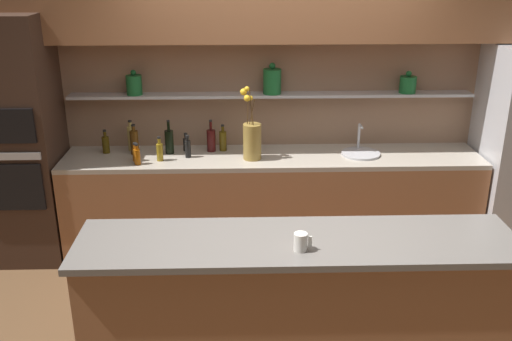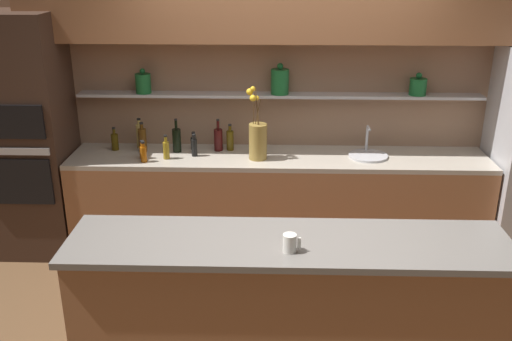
{
  "view_description": "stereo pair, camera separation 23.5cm",
  "coord_description": "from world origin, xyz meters",
  "px_view_note": "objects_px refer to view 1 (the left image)",
  "views": [
    {
      "loc": [
        -0.33,
        -3.44,
        2.57
      ],
      "look_at": [
        -0.22,
        0.37,
        1.12
      ],
      "focal_mm": 40.0,
      "sensor_mm": 36.0,
      "label": 1
    },
    {
      "loc": [
        -0.1,
        -3.44,
        2.57
      ],
      "look_at": [
        -0.22,
        0.37,
        1.12
      ],
      "focal_mm": 40.0,
      "sensor_mm": 36.0,
      "label": 2
    }
  ],
  "objects_px": {
    "sink_fixture": "(361,152)",
    "bottle_oil_0": "(106,144)",
    "bottle_sauce_9": "(188,148)",
    "bottle_sauce_2": "(137,156)",
    "coffee_mug": "(302,242)",
    "bottle_sauce_4": "(186,143)",
    "bottle_wine_7": "(211,140)",
    "bottle_spirit_6": "(134,142)",
    "bottle_wine_10": "(169,141)",
    "flower_vase": "(252,138)",
    "bottle_oil_8": "(223,140)",
    "bottle_oil_3": "(160,151)",
    "bottle_spirit_5": "(131,138)",
    "oven_tower": "(15,142)",
    "bottle_sauce_1": "(136,153)"
  },
  "relations": [
    {
      "from": "bottle_oil_3",
      "to": "bottle_oil_0",
      "type": "bearing_deg",
      "value": 156.46
    },
    {
      "from": "bottle_sauce_9",
      "to": "coffee_mug",
      "type": "relative_size",
      "value": 1.89
    },
    {
      "from": "bottle_spirit_5",
      "to": "bottle_wine_10",
      "type": "height_order",
      "value": "bottle_wine_10"
    },
    {
      "from": "bottle_sauce_9",
      "to": "bottle_sauce_2",
      "type": "bearing_deg",
      "value": -158.36
    },
    {
      "from": "sink_fixture",
      "to": "bottle_sauce_4",
      "type": "height_order",
      "value": "sink_fixture"
    },
    {
      "from": "flower_vase",
      "to": "bottle_sauce_1",
      "type": "distance_m",
      "value": 0.99
    },
    {
      "from": "sink_fixture",
      "to": "bottle_oil_0",
      "type": "bearing_deg",
      "value": 177.16
    },
    {
      "from": "flower_vase",
      "to": "bottle_spirit_6",
      "type": "bearing_deg",
      "value": 171.48
    },
    {
      "from": "coffee_mug",
      "to": "bottle_oil_8",
      "type": "bearing_deg",
      "value": 103.53
    },
    {
      "from": "bottle_sauce_2",
      "to": "bottle_oil_8",
      "type": "bearing_deg",
      "value": 25.27
    },
    {
      "from": "bottle_sauce_4",
      "to": "bottle_wine_7",
      "type": "xyz_separation_m",
      "value": [
        0.22,
        -0.02,
        0.04
      ]
    },
    {
      "from": "sink_fixture",
      "to": "bottle_oil_3",
      "type": "height_order",
      "value": "sink_fixture"
    },
    {
      "from": "sink_fixture",
      "to": "bottle_oil_0",
      "type": "xyz_separation_m",
      "value": [
        -2.24,
        0.11,
        0.06
      ]
    },
    {
      "from": "sink_fixture",
      "to": "bottle_oil_0",
      "type": "height_order",
      "value": "sink_fixture"
    },
    {
      "from": "oven_tower",
      "to": "bottle_sauce_4",
      "type": "relative_size",
      "value": 13.1
    },
    {
      "from": "oven_tower",
      "to": "bottle_wine_7",
      "type": "relative_size",
      "value": 7.41
    },
    {
      "from": "flower_vase",
      "to": "bottle_oil_0",
      "type": "bearing_deg",
      "value": 171.42
    },
    {
      "from": "bottle_sauce_2",
      "to": "bottle_oil_3",
      "type": "relative_size",
      "value": 0.85
    },
    {
      "from": "sink_fixture",
      "to": "bottle_sauce_9",
      "type": "xyz_separation_m",
      "value": [
        -1.51,
        -0.03,
        0.06
      ]
    },
    {
      "from": "flower_vase",
      "to": "sink_fixture",
      "type": "relative_size",
      "value": 1.88
    },
    {
      "from": "bottle_sauce_4",
      "to": "bottle_wine_10",
      "type": "relative_size",
      "value": 0.54
    },
    {
      "from": "coffee_mug",
      "to": "bottle_oil_0",
      "type": "bearing_deg",
      "value": 127.26
    },
    {
      "from": "oven_tower",
      "to": "bottle_oil_8",
      "type": "height_order",
      "value": "oven_tower"
    },
    {
      "from": "flower_vase",
      "to": "sink_fixture",
      "type": "xyz_separation_m",
      "value": [
        0.96,
        0.08,
        -0.16
      ]
    },
    {
      "from": "bottle_wine_10",
      "to": "bottle_wine_7",
      "type": "bearing_deg",
      "value": 6.93
    },
    {
      "from": "bottle_oil_0",
      "to": "bottle_spirit_6",
      "type": "relative_size",
      "value": 0.78
    },
    {
      "from": "sink_fixture",
      "to": "bottle_sauce_4",
      "type": "distance_m",
      "value": 1.55
    },
    {
      "from": "oven_tower",
      "to": "bottle_oil_0",
      "type": "xyz_separation_m",
      "value": [
        0.73,
        0.12,
        -0.07
      ]
    },
    {
      "from": "sink_fixture",
      "to": "bottle_wine_7",
      "type": "xyz_separation_m",
      "value": [
        -1.31,
        0.13,
        0.08
      ]
    },
    {
      "from": "bottle_wine_7",
      "to": "bottle_oil_8",
      "type": "bearing_deg",
      "value": 7.42
    },
    {
      "from": "bottle_sauce_4",
      "to": "bottle_spirit_6",
      "type": "height_order",
      "value": "bottle_spirit_6"
    },
    {
      "from": "bottle_spirit_5",
      "to": "bottle_oil_3",
      "type": "bearing_deg",
      "value": -44.32
    },
    {
      "from": "bottle_sauce_9",
      "to": "coffee_mug",
      "type": "bearing_deg",
      "value": -67.06
    },
    {
      "from": "bottle_sauce_1",
      "to": "bottle_spirit_6",
      "type": "distance_m",
      "value": 0.19
    },
    {
      "from": "bottle_sauce_4",
      "to": "bottle_wine_7",
      "type": "bearing_deg",
      "value": -5.05
    },
    {
      "from": "coffee_mug",
      "to": "bottle_wine_10",
      "type": "bearing_deg",
      "value": 115.91
    },
    {
      "from": "bottle_spirit_5",
      "to": "bottle_wine_7",
      "type": "height_order",
      "value": "bottle_wine_7"
    },
    {
      "from": "bottle_spirit_5",
      "to": "bottle_wine_10",
      "type": "distance_m",
      "value": 0.36
    },
    {
      "from": "bottle_sauce_2",
      "to": "bottle_spirit_6",
      "type": "xyz_separation_m",
      "value": [
        -0.06,
        0.26,
        0.04
      ]
    },
    {
      "from": "flower_vase",
      "to": "bottle_sauce_4",
      "type": "xyz_separation_m",
      "value": [
        -0.58,
        0.23,
        -0.11
      ]
    },
    {
      "from": "bottle_sauce_9",
      "to": "bottle_wine_7",
      "type": "bearing_deg",
      "value": 39.13
    },
    {
      "from": "bottle_spirit_6",
      "to": "bottle_wine_10",
      "type": "height_order",
      "value": "bottle_wine_10"
    },
    {
      "from": "bottle_spirit_6",
      "to": "bottle_sauce_2",
      "type": "bearing_deg",
      "value": -76.23
    },
    {
      "from": "bottle_spirit_6",
      "to": "bottle_wine_10",
      "type": "relative_size",
      "value": 0.9
    },
    {
      "from": "oven_tower",
      "to": "flower_vase",
      "type": "height_order",
      "value": "oven_tower"
    },
    {
      "from": "bottle_oil_8",
      "to": "bottle_sauce_9",
      "type": "distance_m",
      "value": 0.34
    },
    {
      "from": "oven_tower",
      "to": "bottle_oil_0",
      "type": "relative_size",
      "value": 10.16
    },
    {
      "from": "bottle_sauce_4",
      "to": "coffee_mug",
      "type": "height_order",
      "value": "coffee_mug"
    },
    {
      "from": "bottle_oil_8",
      "to": "bottle_wine_10",
      "type": "relative_size",
      "value": 0.8
    },
    {
      "from": "bottle_sauce_2",
      "to": "bottle_sauce_9",
      "type": "bearing_deg",
      "value": 21.64
    }
  ]
}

